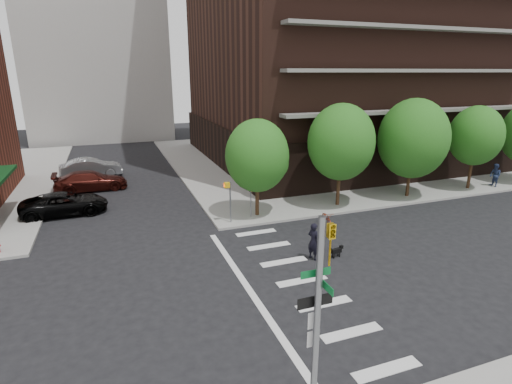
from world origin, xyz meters
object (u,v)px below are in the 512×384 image
scooter (327,218)px  dog_walker (314,241)px  traffic_signal (316,354)px  parked_car_maroon (91,181)px  parked_car_silver (91,168)px  pedestrian_far (495,175)px  parked_car_black (65,204)px

scooter → dog_walker: bearing=-116.7°
traffic_signal → dog_walker: bearing=61.8°
parked_car_maroon → parked_car_silver: size_ratio=1.05×
scooter → parked_car_maroon: bearing=147.5°
parked_car_maroon → pedestrian_far: (30.60, -10.62, 0.29)m
parked_car_silver → parked_car_black: bearing=166.2°
parked_car_maroon → pedestrian_far: pedestrian_far is taller
traffic_signal → parked_car_maroon: size_ratio=1.10×
parked_car_maroon → scooter: size_ratio=3.35×
traffic_signal → parked_car_maroon: traffic_signal is taller
parked_car_silver → pedestrian_far: 34.19m
traffic_signal → parked_car_silver: traffic_signal is taller
parked_car_black → scooter: 17.06m
parked_car_maroon → scooter: bearing=-135.4°
parked_car_black → parked_car_maroon: size_ratio=0.98×
parked_car_silver → dog_walker: (10.87, -21.41, 0.10)m
scooter → dog_walker: dog_walker is taller
parked_car_black → pedestrian_far: bearing=-101.8°
parked_car_silver → pedestrian_far: bearing=-122.0°
scooter → traffic_signal: bearing=-110.2°
parked_car_black → parked_car_maroon: 5.64m
parked_car_black → dog_walker: dog_walker is taller
parked_car_silver → dog_walker: size_ratio=2.71×
traffic_signal → parked_car_black: (-7.27, 20.81, -1.96)m
dog_walker → pedestrian_far: size_ratio=1.03×
parked_car_black → parked_car_silver: bearing=-10.6°
parked_car_black → traffic_signal: bearing=-163.4°
scooter → dog_walker: size_ratio=0.85×
scooter → dog_walker: 4.94m
parked_car_maroon → dog_walker: dog_walker is taller
traffic_signal → scooter: size_ratio=3.67×
parked_car_black → scooter: bearing=-119.1°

